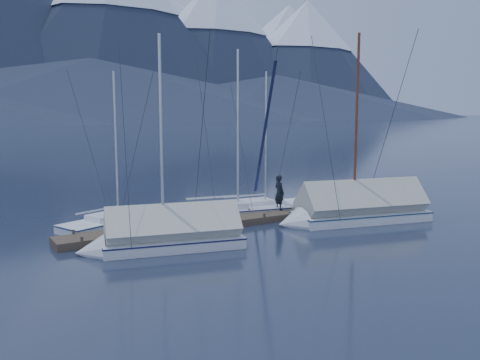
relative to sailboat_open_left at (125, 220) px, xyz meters
name	(u,v)px	position (x,y,z in m)	size (l,w,h in m)	color
ground	(262,231)	(4.90, -5.05, -0.14)	(1000.00, 1000.00, 0.00)	black
dock	(240,221)	(4.90, -3.05, -0.04)	(18.00, 1.50, 0.54)	#382D23
mooring_posts	(231,218)	(4.40, -3.05, 0.21)	(15.12, 1.52, 0.35)	#382D23
sailboat_open_left	(125,220)	(0.00, 0.00, 0.00)	(6.44, 3.87, 8.24)	silver
sailboat_open_mid	(247,212)	(6.28, -1.48, 0.02)	(7.55, 3.54, 9.64)	silver
sailboat_open_right	(272,208)	(8.24, -1.11, 0.00)	(6.60, 2.82, 8.51)	white
sailboat_covered_near	(351,212)	(9.90, -5.67, 0.37)	(8.36, 4.19, 10.41)	silver
sailboat_covered_far	(160,238)	(-0.38, -5.42, 0.32)	(7.02, 3.53, 9.44)	silver
person	(279,193)	(7.63, -2.62, 1.13)	(0.68, 0.45, 1.87)	black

